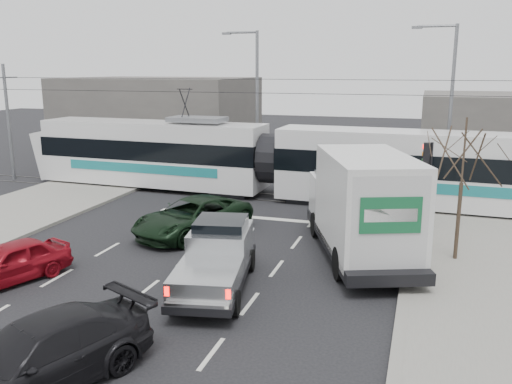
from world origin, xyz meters
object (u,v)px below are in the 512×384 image
(box_truck, at_px, (362,206))
(red_car, at_px, (9,262))
(silver_pickup, at_px, (217,256))
(navy_pickup, at_px, (348,201))
(traffic_signal, at_px, (427,166))
(street_lamp_near, at_px, (448,99))
(dark_car, at_px, (37,356))
(street_lamp_far, at_px, (254,95))
(tram, at_px, (271,160))
(green_car, at_px, (193,217))
(bare_tree, at_px, (464,157))

(box_truck, relative_size, red_car, 2.10)
(silver_pickup, bearing_deg, navy_pickup, 59.26)
(silver_pickup, bearing_deg, traffic_signal, 43.14)
(street_lamp_near, xyz_separation_m, dark_car, (-8.63, -22.44, -4.36))
(street_lamp_far, relative_size, navy_pickup, 1.75)
(tram, bearing_deg, navy_pickup, -38.79)
(traffic_signal, height_order, dark_car, traffic_signal)
(green_car, distance_m, dark_car, 11.29)
(green_car, bearing_deg, traffic_signal, 44.00)
(silver_pickup, bearing_deg, green_car, 111.11)
(silver_pickup, height_order, dark_car, silver_pickup)
(navy_pickup, relative_size, dark_car, 0.99)
(street_lamp_near, height_order, red_car, street_lamp_near)
(traffic_signal, bearing_deg, navy_pickup, -174.70)
(street_lamp_near, height_order, tram, street_lamp_near)
(bare_tree, bearing_deg, tram, 139.40)
(tram, relative_size, dark_car, 5.30)
(tram, height_order, dark_car, tram)
(traffic_signal, xyz_separation_m, dark_car, (-7.79, -14.94, -1.98))
(traffic_signal, distance_m, green_car, 10.06)
(street_lamp_near, xyz_separation_m, red_car, (-13.52, -17.74, -4.44))
(tram, height_order, navy_pickup, tram)
(silver_pickup, height_order, green_car, silver_pickup)
(street_lamp_far, xyz_separation_m, green_car, (1.53, -13.23, -4.36))
(bare_tree, bearing_deg, green_car, 178.51)
(silver_pickup, xyz_separation_m, red_car, (-6.50, -1.76, -0.32))
(green_car, bearing_deg, box_truck, 15.49)
(bare_tree, height_order, dark_car, bare_tree)
(street_lamp_far, bearing_deg, dark_car, -83.30)
(box_truck, bearing_deg, navy_pickup, 83.02)
(bare_tree, bearing_deg, street_lamp_far, 131.12)
(traffic_signal, height_order, silver_pickup, traffic_signal)
(traffic_signal, bearing_deg, street_lamp_far, 138.28)
(traffic_signal, bearing_deg, box_truck, -115.78)
(tram, xyz_separation_m, green_car, (-1.22, -7.48, -1.25))
(tram, xyz_separation_m, navy_pickup, (4.71, -4.05, -0.93))
(green_car, bearing_deg, street_lamp_near, 70.17)
(green_car, bearing_deg, navy_pickup, 51.86)
(bare_tree, distance_m, green_car, 10.70)
(street_lamp_far, bearing_deg, green_car, -83.42)
(tram, bearing_deg, box_truck, -53.26)
(silver_pickup, height_order, red_car, silver_pickup)
(tram, height_order, red_car, tram)
(box_truck, bearing_deg, street_lamp_near, 55.10)
(street_lamp_far, bearing_deg, traffic_signal, -41.72)
(traffic_signal, distance_m, dark_car, 16.96)
(silver_pickup, bearing_deg, red_car, -175.68)
(street_lamp_far, distance_m, red_car, 20.33)
(traffic_signal, relative_size, dark_car, 0.69)
(box_truck, height_order, red_car, box_truck)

